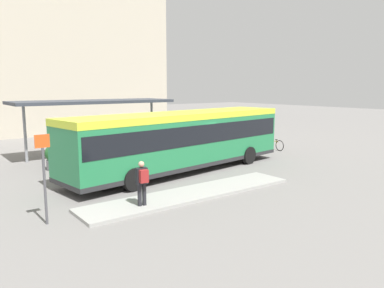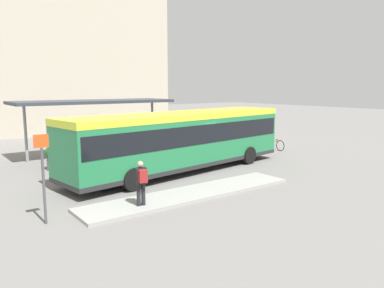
{
  "view_description": "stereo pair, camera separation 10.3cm",
  "coord_description": "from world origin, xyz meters",
  "px_view_note": "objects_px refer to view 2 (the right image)",
  "views": [
    {
      "loc": [
        -10.68,
        -14.95,
        4.22
      ],
      "look_at": [
        0.62,
        0.0,
        1.33
      ],
      "focal_mm": 35.0,
      "sensor_mm": 36.0,
      "label": 1
    },
    {
      "loc": [
        -10.6,
        -15.02,
        4.22
      ],
      "look_at": [
        0.62,
        0.0,
        1.33
      ],
      "focal_mm": 35.0,
      "sensor_mm": 36.0,
      "label": 2
    }
  ],
  "objects_px": {
    "city_bus": "(182,137)",
    "pedestrian_waiting": "(141,180)",
    "bicycle_green": "(254,142)",
    "potted_planter_far_side": "(165,144)",
    "bicycle_yellow": "(275,145)",
    "bicycle_black": "(267,143)",
    "potted_planter_near_shelter": "(54,157)",
    "platform_sign": "(43,175)"
  },
  "relations": [
    {
      "from": "bicycle_black",
      "to": "potted_planter_near_shelter",
      "type": "bearing_deg",
      "value": -88.65
    },
    {
      "from": "bicycle_yellow",
      "to": "pedestrian_waiting",
      "type": "bearing_deg",
      "value": 116.27
    },
    {
      "from": "bicycle_yellow",
      "to": "platform_sign",
      "type": "xyz_separation_m",
      "value": [
        -16.28,
        -4.91,
        1.19
      ]
    },
    {
      "from": "city_bus",
      "to": "bicycle_black",
      "type": "relative_size",
      "value": 8.34
    },
    {
      "from": "bicycle_yellow",
      "to": "potted_planter_near_shelter",
      "type": "bearing_deg",
      "value": 82.58
    },
    {
      "from": "bicycle_green",
      "to": "platform_sign",
      "type": "relative_size",
      "value": 0.55
    },
    {
      "from": "bicycle_black",
      "to": "platform_sign",
      "type": "bearing_deg",
      "value": -61.47
    },
    {
      "from": "bicycle_yellow",
      "to": "potted_planter_far_side",
      "type": "relative_size",
      "value": 1.3
    },
    {
      "from": "potted_planter_far_side",
      "to": "platform_sign",
      "type": "distance_m",
      "value": 12.19
    },
    {
      "from": "pedestrian_waiting",
      "to": "potted_planter_far_side",
      "type": "distance_m",
      "value": 10.41
    },
    {
      "from": "bicycle_green",
      "to": "pedestrian_waiting",
      "type": "bearing_deg",
      "value": -51.84
    },
    {
      "from": "pedestrian_waiting",
      "to": "bicycle_green",
      "type": "height_order",
      "value": "pedestrian_waiting"
    },
    {
      "from": "bicycle_green",
      "to": "platform_sign",
      "type": "bearing_deg",
      "value": -58.34
    },
    {
      "from": "city_bus",
      "to": "pedestrian_waiting",
      "type": "relative_size",
      "value": 8.09
    },
    {
      "from": "city_bus",
      "to": "bicycle_green",
      "type": "relative_size",
      "value": 8.27
    },
    {
      "from": "potted_planter_far_side",
      "to": "potted_planter_near_shelter",
      "type": "bearing_deg",
      "value": -179.09
    },
    {
      "from": "bicycle_yellow",
      "to": "potted_planter_far_side",
      "type": "bearing_deg",
      "value": 71.54
    },
    {
      "from": "bicycle_yellow",
      "to": "potted_planter_far_side",
      "type": "distance_m",
      "value": 7.48
    },
    {
      "from": "bicycle_black",
      "to": "potted_planter_far_side",
      "type": "xyz_separation_m",
      "value": [
        -7.0,
        2.02,
        0.35
      ]
    },
    {
      "from": "potted_planter_near_shelter",
      "to": "pedestrian_waiting",
      "type": "bearing_deg",
      "value": -86.58
    },
    {
      "from": "bicycle_yellow",
      "to": "bicycle_black",
      "type": "distance_m",
      "value": 0.82
    },
    {
      "from": "city_bus",
      "to": "platform_sign",
      "type": "height_order",
      "value": "city_bus"
    },
    {
      "from": "pedestrian_waiting",
      "to": "bicycle_black",
      "type": "height_order",
      "value": "pedestrian_waiting"
    },
    {
      "from": "city_bus",
      "to": "bicycle_green",
      "type": "height_order",
      "value": "city_bus"
    },
    {
      "from": "city_bus",
      "to": "platform_sign",
      "type": "xyz_separation_m",
      "value": [
        -7.6,
        -3.41,
        -0.18
      ]
    },
    {
      "from": "bicycle_black",
      "to": "platform_sign",
      "type": "xyz_separation_m",
      "value": [
        -16.37,
        -5.73,
        1.22
      ]
    },
    {
      "from": "city_bus",
      "to": "potted_planter_near_shelter",
      "type": "relative_size",
      "value": 9.73
    },
    {
      "from": "bicycle_green",
      "to": "bicycle_yellow",
      "type": "bearing_deg",
      "value": 20.43
    },
    {
      "from": "bicycle_yellow",
      "to": "bicycle_green",
      "type": "xyz_separation_m",
      "value": [
        -0.32,
        1.64,
        -0.03
      ]
    },
    {
      "from": "bicycle_green",
      "to": "potted_planter_far_side",
      "type": "bearing_deg",
      "value": -90.95
    },
    {
      "from": "city_bus",
      "to": "potted_planter_far_side",
      "type": "distance_m",
      "value": 4.8
    },
    {
      "from": "bicycle_yellow",
      "to": "bicycle_black",
      "type": "bearing_deg",
      "value": -2.21
    },
    {
      "from": "bicycle_green",
      "to": "platform_sign",
      "type": "distance_m",
      "value": 17.3
    },
    {
      "from": "bicycle_yellow",
      "to": "bicycle_green",
      "type": "relative_size",
      "value": 1.1
    },
    {
      "from": "bicycle_yellow",
      "to": "bicycle_black",
      "type": "xyz_separation_m",
      "value": [
        0.09,
        0.82,
        -0.03
      ]
    },
    {
      "from": "city_bus",
      "to": "bicycle_green",
      "type": "bearing_deg",
      "value": 13.04
    },
    {
      "from": "pedestrian_waiting",
      "to": "platform_sign",
      "type": "height_order",
      "value": "platform_sign"
    },
    {
      "from": "bicycle_yellow",
      "to": "potted_planter_near_shelter",
      "type": "distance_m",
      "value": 13.96
    },
    {
      "from": "city_bus",
      "to": "potted_planter_near_shelter",
      "type": "height_order",
      "value": "city_bus"
    },
    {
      "from": "potted_planter_near_shelter",
      "to": "potted_planter_far_side",
      "type": "xyz_separation_m",
      "value": [
        6.78,
        0.11,
        0.0
      ]
    },
    {
      "from": "city_bus",
      "to": "pedestrian_waiting",
      "type": "distance_m",
      "value": 6.04
    },
    {
      "from": "city_bus",
      "to": "platform_sign",
      "type": "bearing_deg",
      "value": -163.35
    }
  ]
}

